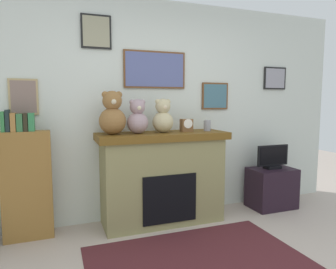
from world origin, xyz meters
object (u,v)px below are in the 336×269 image
object	(u,v)px
teddy_bear_grey	(112,115)
teddy_bear_tan	(138,118)
fireplace	(162,177)
candle_jar	(207,126)
tv_stand	(271,188)
teddy_bear_brown	(163,117)
television	(273,158)
mantel_clock	(186,125)
bookshelf	(27,181)

from	to	relation	value
teddy_bear_grey	teddy_bear_tan	bearing A→B (deg)	0.02
fireplace	teddy_bear_grey	xyz separation A→B (m)	(-0.57, -0.02, 0.73)
candle_jar	teddy_bear_tan	size ratio (longest dim) A/B	0.34
teddy_bear_tan	teddy_bear_grey	bearing A→B (deg)	-179.98
fireplace	teddy_bear_tan	world-z (taller)	teddy_bear_tan
tv_stand	teddy_bear_brown	size ratio (longest dim) A/B	1.52
teddy_bear_brown	candle_jar	bearing A→B (deg)	0.05
candle_jar	fireplace	bearing A→B (deg)	178.20
tv_stand	television	distance (m)	0.41
television	teddy_bear_brown	world-z (taller)	teddy_bear_brown
fireplace	tv_stand	world-z (taller)	fireplace
television	mantel_clock	world-z (taller)	mantel_clock
tv_stand	fireplace	bearing A→B (deg)	178.19
tv_stand	teddy_bear_tan	xyz separation A→B (m)	(-1.81, 0.03, 0.96)
teddy_bear_tan	teddy_bear_brown	xyz separation A→B (m)	(0.30, -0.00, 0.00)
teddy_bear_grey	teddy_bear_brown	world-z (taller)	teddy_bear_grey
fireplace	teddy_bear_tan	distance (m)	0.75
bookshelf	teddy_bear_tan	world-z (taller)	teddy_bear_tan
teddy_bear_tan	candle_jar	bearing A→B (deg)	0.03
bookshelf	teddy_bear_brown	world-z (taller)	teddy_bear_brown
mantel_clock	teddy_bear_tan	size ratio (longest dim) A/B	0.40
fireplace	mantel_clock	bearing A→B (deg)	-3.81
tv_stand	television	world-z (taller)	television
fireplace	teddy_bear_tan	bearing A→B (deg)	-176.45
teddy_bear_grey	teddy_bear_brown	distance (m)	0.57
teddy_bear_brown	mantel_clock	bearing A→B (deg)	-0.26
tv_stand	candle_jar	bearing A→B (deg)	178.17
tv_stand	teddy_bear_grey	bearing A→B (deg)	179.18
tv_stand	teddy_bear_tan	size ratio (longest dim) A/B	1.54
tv_stand	candle_jar	size ratio (longest dim) A/B	4.51
tv_stand	television	size ratio (longest dim) A/B	1.26
candle_jar	teddy_bear_grey	xyz separation A→B (m)	(-1.13, -0.00, 0.14)
bookshelf	tv_stand	distance (m)	2.98
bookshelf	tv_stand	xyz separation A→B (m)	(2.96, -0.10, -0.34)
tv_stand	television	xyz separation A→B (m)	(0.00, -0.00, 0.41)
fireplace	teddy_bear_tan	xyz separation A→B (m)	(-0.29, -0.02, 0.69)
bookshelf	teddy_bear_grey	bearing A→B (deg)	-4.61
fireplace	tv_stand	size ratio (longest dim) A/B	2.55
fireplace	television	distance (m)	1.53
tv_stand	television	bearing A→B (deg)	-90.00
television	teddy_bear_tan	distance (m)	1.90
teddy_bear_grey	teddy_bear_tan	world-z (taller)	teddy_bear_grey
fireplace	bookshelf	bearing A→B (deg)	177.94
mantel_clock	tv_stand	bearing A→B (deg)	-1.34
teddy_bear_brown	tv_stand	bearing A→B (deg)	-1.13
tv_stand	mantel_clock	distance (m)	1.50
tv_stand	candle_jar	xyz separation A→B (m)	(-0.96, 0.03, 0.86)
candle_jar	teddy_bear_brown	xyz separation A→B (m)	(-0.56, -0.00, 0.11)
fireplace	teddy_bear_grey	distance (m)	0.93
mantel_clock	television	bearing A→B (deg)	-1.40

